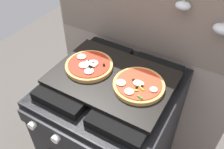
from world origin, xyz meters
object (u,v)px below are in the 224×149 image
Objects in this scene: stove at (112,136)px; pizza_left at (89,66)px; baking_tray at (112,77)px; pizza_right at (138,85)px.

pizza_left reaches higher than stove.
baking_tray is 0.13m from pizza_left.
pizza_left is at bearing -179.71° from pizza_right.
pizza_left is 1.00× the size of pizza_right.
baking_tray is at bearing 90.00° from stove.
pizza_left is (-0.12, -0.00, 0.02)m from baking_tray.
pizza_left is (-0.12, -0.00, 0.48)m from stove.
pizza_left is at bearing -178.46° from baking_tray.
pizza_left reaches higher than baking_tray.
baking_tray is at bearing 179.12° from pizza_right.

